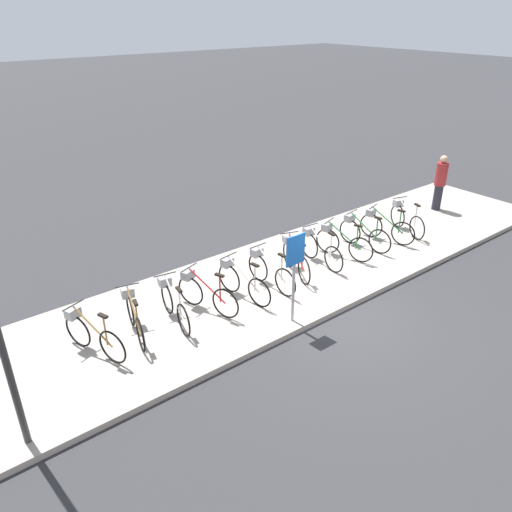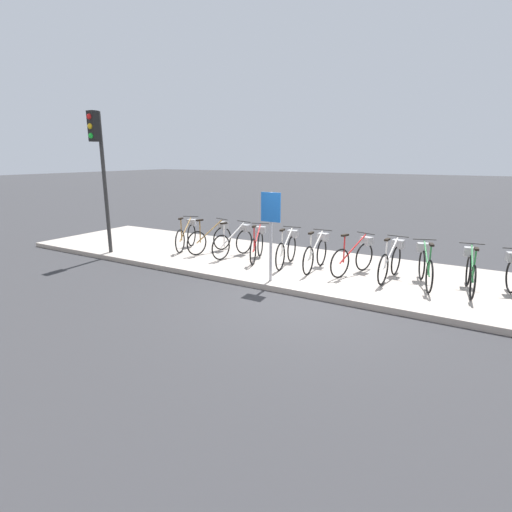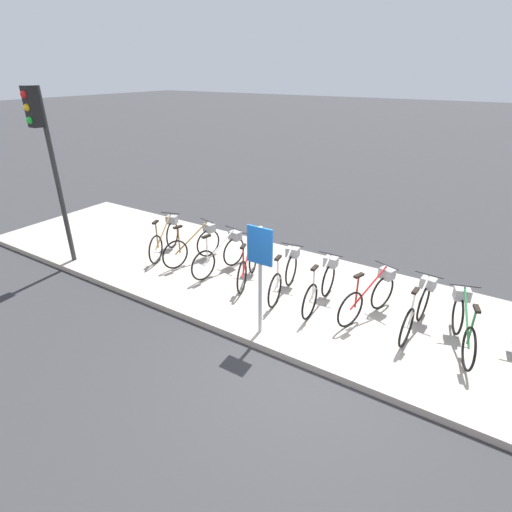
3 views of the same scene
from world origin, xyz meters
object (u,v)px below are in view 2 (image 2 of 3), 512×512
object	(u,v)px
parked_bicycle_2	(235,240)
parked_bicycle_3	(258,243)
parked_bicycle_4	(287,248)
parked_bicycle_1	(212,237)
sign_post	(271,221)
parked_bicycle_9	(471,270)
parked_bicycle_0	(187,234)
parked_bicycle_8	(425,264)
parked_bicycle_7	(391,259)
traffic_light	(99,154)
parked_bicycle_5	(317,251)
parked_bicycle_6	(355,255)

from	to	relation	value
parked_bicycle_2	parked_bicycle_3	bearing A→B (deg)	-2.37
parked_bicycle_4	parked_bicycle_1	bearing A→B (deg)	175.92
parked_bicycle_3	sign_post	world-z (taller)	sign_post
sign_post	parked_bicycle_3	bearing A→B (deg)	128.88
sign_post	parked_bicycle_9	bearing A→B (deg)	21.49
parked_bicycle_4	sign_post	xyz separation A→B (m)	(0.27, -1.36, 0.85)
parked_bicycle_9	sign_post	distance (m)	4.03
parked_bicycle_1	parked_bicycle_0	bearing A→B (deg)	-176.43
parked_bicycle_0	parked_bicycle_8	size ratio (longest dim) A/B	0.99
parked_bicycle_9	parked_bicycle_7	bearing A→B (deg)	178.83
parked_bicycle_8	parked_bicycle_4	bearing A→B (deg)	-179.23
parked_bicycle_7	parked_bicycle_9	world-z (taller)	same
parked_bicycle_8	traffic_light	distance (m)	8.34
parked_bicycle_3	parked_bicycle_5	distance (m)	1.64
parked_bicycle_5	parked_bicycle_9	size ratio (longest dim) A/B	1.01
parked_bicycle_2	parked_bicycle_4	world-z (taller)	same
parked_bicycle_3	parked_bicycle_7	size ratio (longest dim) A/B	0.96
parked_bicycle_5	parked_bicycle_7	distance (m)	1.67
parked_bicycle_3	parked_bicycle_8	size ratio (longest dim) A/B	0.99
parked_bicycle_0	traffic_light	world-z (taller)	traffic_light
parked_bicycle_0	parked_bicycle_4	distance (m)	3.24
parked_bicycle_3	traffic_light	xyz separation A→B (m)	(-3.91, -1.48, 2.22)
parked_bicycle_1	parked_bicycle_8	size ratio (longest dim) A/B	1.01
parked_bicycle_8	parked_bicycle_9	distance (m)	0.83
parked_bicycle_0	parked_bicycle_6	bearing A→B (deg)	-0.11
parked_bicycle_9	sign_post	world-z (taller)	sign_post
parked_bicycle_4	parked_bicycle_9	size ratio (longest dim) A/B	1.00
parked_bicycle_7	parked_bicycle_9	distance (m)	1.51
parked_bicycle_6	parked_bicycle_5	bearing A→B (deg)	-172.76
parked_bicycle_3	parked_bicycle_4	xyz separation A→B (m)	(0.88, -0.07, 0.00)
parked_bicycle_1	parked_bicycle_9	size ratio (longest dim) A/B	0.98
parked_bicycle_6	parked_bicycle_9	size ratio (longest dim) A/B	0.96
parked_bicycle_0	parked_bicycle_4	xyz separation A→B (m)	(3.24, -0.12, 0.00)
parked_bicycle_1	parked_bicycle_3	size ratio (longest dim) A/B	1.02
parked_bicycle_0	parked_bicycle_7	bearing A→B (deg)	-0.02
parked_bicycle_8	sign_post	bearing A→B (deg)	-153.72
parked_bicycle_3	parked_bicycle_6	world-z (taller)	same
parked_bicycle_7	parked_bicycle_8	world-z (taller)	same
parked_bicycle_0	parked_bicycle_9	distance (m)	7.18
parked_bicycle_9	sign_post	xyz separation A→B (m)	(-3.67, -1.44, 0.85)
parked_bicycle_2	parked_bicycle_5	xyz separation A→B (m)	(2.34, -0.10, 0.00)
traffic_light	parked_bicycle_4	bearing A→B (deg)	16.38
parked_bicycle_3	traffic_light	distance (m)	4.73
parked_bicycle_8	sign_post	distance (m)	3.28
parked_bicycle_6	traffic_light	xyz separation A→B (m)	(-6.43, -1.52, 2.22)
parked_bicycle_1	parked_bicycle_4	distance (m)	2.39
parked_bicycle_4	parked_bicycle_6	size ratio (longest dim) A/B	1.04
sign_post	traffic_light	bearing A→B (deg)	-179.46
parked_bicycle_0	sign_post	distance (m)	3.91
parked_bicycle_9	parked_bicycle_3	bearing A→B (deg)	-179.83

